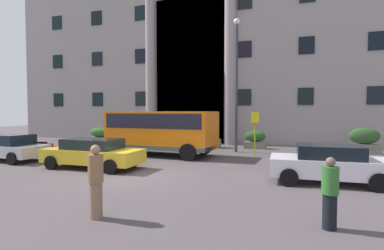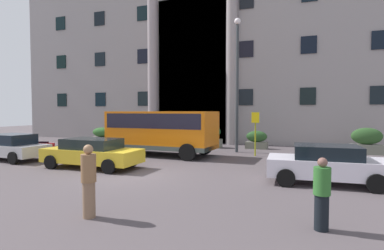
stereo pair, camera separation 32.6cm
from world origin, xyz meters
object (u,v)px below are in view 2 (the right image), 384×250
(hedge_planter_far_east, at_px, (102,135))
(motorcycle_near_kerb, at_px, (46,148))
(parked_estate_mid, at_px, (12,147))
(parked_sedan_far, at_px, (92,153))
(bus_stop_sign, at_px, (255,129))
(lamppost_plaza_centre, at_px, (237,75))
(white_taxi_kerbside, at_px, (326,164))
(orange_minibus, at_px, (162,129))
(hedge_planter_entrance_left, at_px, (367,141))
(pedestrian_child_trailing, at_px, (322,194))
(pedestrian_man_crossing, at_px, (89,181))
(hedge_planter_east, at_px, (257,140))
(hedge_planter_entrance_right, at_px, (209,136))

(hedge_planter_far_east, height_order, motorcycle_near_kerb, hedge_planter_far_east)
(parked_estate_mid, relative_size, parked_sedan_far, 0.90)
(bus_stop_sign, xyz_separation_m, lamppost_plaza_centre, (-1.34, 1.29, 3.23))
(motorcycle_near_kerb, bearing_deg, white_taxi_kerbside, -14.27)
(orange_minibus, relative_size, hedge_planter_entrance_left, 3.54)
(hedge_planter_entrance_left, relative_size, hedge_planter_far_east, 1.00)
(parked_sedan_far, bearing_deg, hedge_planter_far_east, 124.80)
(hedge_planter_entrance_left, height_order, pedestrian_child_trailing, pedestrian_child_trailing)
(pedestrian_man_crossing, bearing_deg, parked_sedan_far, 173.09)
(hedge_planter_entrance_left, xyz_separation_m, hedge_planter_east, (-6.56, 0.44, -0.17))
(hedge_planter_far_east, distance_m, hedge_planter_entrance_right, 9.14)
(parked_estate_mid, bearing_deg, pedestrian_child_trailing, -13.38)
(hedge_planter_entrance_left, relative_size, parked_sedan_far, 0.40)
(motorcycle_near_kerb, distance_m, lamppost_plaza_centre, 12.16)
(hedge_planter_east, xyz_separation_m, lamppost_plaza_centre, (-0.92, -2.20, 4.20))
(orange_minibus, bearing_deg, pedestrian_man_crossing, -71.35)
(white_taxi_kerbside, bearing_deg, bus_stop_sign, 117.19)
(orange_minibus, relative_size, bus_stop_sign, 2.52)
(orange_minibus, relative_size, motorcycle_near_kerb, 3.05)
(hedge_planter_entrance_left, distance_m, hedge_planter_entrance_right, 9.83)
(motorcycle_near_kerb, relative_size, lamppost_plaza_centre, 0.25)
(hedge_planter_entrance_right, bearing_deg, orange_minibus, -107.15)
(hedge_planter_entrance_left, bearing_deg, orange_minibus, -157.52)
(bus_stop_sign, height_order, parked_estate_mid, bus_stop_sign)
(lamppost_plaza_centre, bearing_deg, parked_estate_mid, -145.87)
(hedge_planter_east, relative_size, parked_sedan_far, 0.33)
(hedge_planter_far_east, distance_m, pedestrian_child_trailing, 20.93)
(hedge_planter_far_east, relative_size, white_taxi_kerbside, 0.44)
(parked_estate_mid, xyz_separation_m, motorcycle_near_kerb, (0.46, 1.82, -0.24))
(white_taxi_kerbside, distance_m, lamppost_plaza_centre, 9.52)
(hedge_planter_far_east, height_order, lamppost_plaza_centre, lamppost_plaza_centre)
(pedestrian_child_trailing, relative_size, lamppost_plaza_centre, 0.19)
(hedge_planter_entrance_right, distance_m, parked_sedan_far, 9.69)
(hedge_planter_east, xyz_separation_m, hedge_planter_far_east, (-12.41, -0.32, 0.01))
(pedestrian_man_crossing, bearing_deg, pedestrian_child_trailing, 57.15)
(bus_stop_sign, relative_size, hedge_planter_entrance_left, 1.41)
(orange_minibus, height_order, lamppost_plaza_centre, lamppost_plaza_centre)
(bus_stop_sign, bearing_deg, hedge_planter_entrance_left, 26.35)
(parked_estate_mid, xyz_separation_m, pedestrian_child_trailing, (14.82, -4.71, 0.09))
(hedge_planter_east, relative_size, white_taxi_kerbside, 0.36)
(white_taxi_kerbside, height_order, parked_sedan_far, white_taxi_kerbside)
(orange_minibus, xyz_separation_m, white_taxi_kerbside, (8.50, -4.29, -0.83))
(bus_stop_sign, xyz_separation_m, hedge_planter_east, (-0.41, 3.49, -0.97))
(hedge_planter_entrance_left, distance_m, parked_sedan_far, 15.62)
(hedge_planter_entrance_right, bearing_deg, parked_estate_mid, -132.51)
(lamppost_plaza_centre, bearing_deg, orange_minibus, -142.52)
(hedge_planter_entrance_left, distance_m, lamppost_plaza_centre, 8.68)
(hedge_planter_entrance_right, relative_size, lamppost_plaza_centre, 0.21)
(parked_estate_mid, bearing_deg, pedestrian_man_crossing, -26.91)
(orange_minibus, bearing_deg, parked_estate_mid, -145.16)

